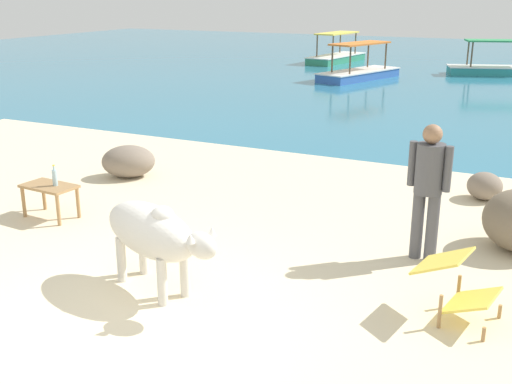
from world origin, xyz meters
name	(u,v)px	position (x,y,z in m)	size (l,w,h in m)	color
sand_beach	(122,337)	(0.00, 0.00, 0.02)	(18.00, 14.00, 0.04)	beige
water_surface	(472,73)	(0.00, 22.00, 0.00)	(60.00, 36.00, 0.03)	teal
cow	(153,233)	(-0.25, 0.91, 0.69)	(1.75, 0.96, 0.98)	beige
low_bench_table	(50,191)	(-2.85, 2.13, 0.43)	(0.79, 0.49, 0.47)	#A37A4C
bottle	(55,177)	(-2.75, 2.15, 0.63)	(0.07, 0.07, 0.30)	#A3C6D1
deck_chair_near	(457,282)	(2.70, 1.67, 0.42)	(0.84, 0.65, 0.68)	#A37A4C
person_standing	(428,182)	(2.12, 2.96, 0.99)	(0.50, 0.32, 1.62)	#4C4C51
shore_rock_large	(128,161)	(-3.10, 4.23, 0.31)	(0.89, 0.67, 0.55)	gray
shore_rock_small	(485,186)	(2.48, 5.63, 0.25)	(0.53, 0.51, 0.42)	gray
boat_green	(336,56)	(-5.95, 23.02, 0.29)	(1.68, 3.80, 1.29)	#338E66
boat_blue	(359,72)	(-3.37, 18.05, 0.29)	(2.25, 3.85, 1.29)	#3866B7
boat_teal	(498,67)	(0.98, 21.58, 0.29)	(3.85, 2.26, 1.29)	teal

